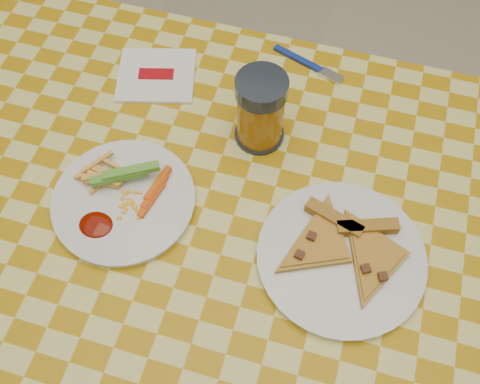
# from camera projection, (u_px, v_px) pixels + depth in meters

# --- Properties ---
(ground) EXTENTS (8.00, 8.00, 0.00)m
(ground) POSITION_uv_depth(u_px,v_px,m) (233.00, 350.00, 1.49)
(ground) COLOR beige
(ground) RESTS_ON ground
(table) EXTENTS (1.28, 0.88, 0.76)m
(table) POSITION_uv_depth(u_px,v_px,m) (228.00, 253.00, 0.90)
(table) COLOR white
(table) RESTS_ON ground
(plate_left) EXTENTS (0.26, 0.26, 0.01)m
(plate_left) POSITION_uv_depth(u_px,v_px,m) (124.00, 201.00, 0.86)
(plate_left) COLOR silver
(plate_left) RESTS_ON table
(plate_right) EXTENTS (0.32, 0.32, 0.01)m
(plate_right) POSITION_uv_depth(u_px,v_px,m) (341.00, 257.00, 0.81)
(plate_right) COLOR silver
(plate_right) RESTS_ON table
(fries_veggies) EXTENTS (0.16, 0.15, 0.04)m
(fries_veggies) POSITION_uv_depth(u_px,v_px,m) (121.00, 187.00, 0.85)
(fries_veggies) COLOR #EBAF4A
(fries_veggies) RESTS_ON plate_left
(pizza_slices) EXTENTS (0.25, 0.21, 0.02)m
(pizza_slices) POSITION_uv_depth(u_px,v_px,m) (346.00, 246.00, 0.80)
(pizza_slices) COLOR #B69338
(pizza_slices) RESTS_ON plate_right
(drink_glass) EXTENTS (0.09, 0.09, 0.14)m
(drink_glass) POSITION_uv_depth(u_px,v_px,m) (260.00, 111.00, 0.87)
(drink_glass) COLOR black
(drink_glass) RESTS_ON table
(napkin) EXTENTS (0.17, 0.16, 0.01)m
(napkin) POSITION_uv_depth(u_px,v_px,m) (156.00, 75.00, 0.99)
(napkin) COLOR white
(napkin) RESTS_ON table
(fork) EXTENTS (0.14, 0.06, 0.01)m
(fork) POSITION_uv_depth(u_px,v_px,m) (309.00, 64.00, 1.00)
(fork) COLOR navy
(fork) RESTS_ON table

